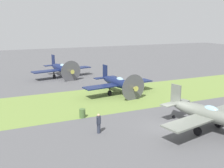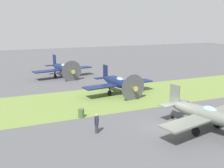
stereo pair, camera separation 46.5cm
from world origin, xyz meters
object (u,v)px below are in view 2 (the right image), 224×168
object	(u,v)px
airplane_wingman	(118,83)
ground_crew_chief	(97,123)
airplane_lead	(204,114)
fuel_drum	(81,113)
airplane_trail	(63,68)

from	to	relation	value
airplane_wingman	ground_crew_chief	world-z (taller)	airplane_wingman
airplane_lead	airplane_wingman	distance (m)	14.30
fuel_drum	airplane_wingman	bearing A→B (deg)	-136.73
airplane_lead	airplane_trail	bearing A→B (deg)	-90.31
ground_crew_chief	fuel_drum	distance (m)	4.23
airplane_wingman	ground_crew_chief	xyz separation A→B (m)	(7.15, 10.99, -0.58)
airplane_lead	ground_crew_chief	bearing A→B (deg)	-32.00
airplane_trail	ground_crew_chief	xyz separation A→B (m)	(3.04, 24.82, -0.65)
airplane_lead	airplane_trail	world-z (taller)	airplane_trail
airplane_trail	ground_crew_chief	distance (m)	25.01
airplane_wingman	fuel_drum	size ratio (longest dim) A/B	11.20
airplane_lead	airplane_wingman	bearing A→B (deg)	-95.39
airplane_trail	fuel_drum	size ratio (longest dim) A/B	11.70
airplane_trail	airplane_lead	bearing A→B (deg)	91.01
airplane_wingman	airplane_trail	xyz separation A→B (m)	(4.10, -13.82, 0.07)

